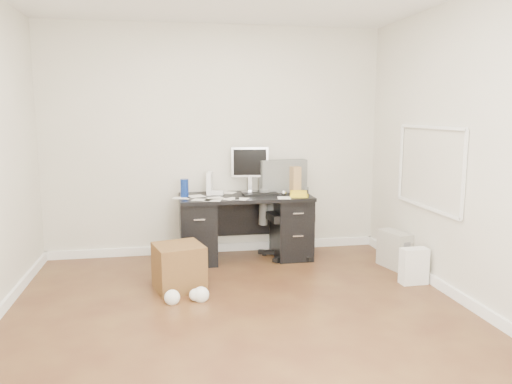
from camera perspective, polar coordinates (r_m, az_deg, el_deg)
The scene contains 18 objects.
ground at distance 4.32m, azimuth -1.73°, elevation -13.98°, with size 4.00×4.00×0.00m, color #432115.
room_shell at distance 4.01m, azimuth -1.45°, elevation 8.56°, with size 4.02×4.02×2.71m.
desk at distance 5.80m, azimuth -1.24°, elevation -3.79°, with size 1.50×0.70×0.75m.
loose_papers at distance 5.66m, azimuth -3.17°, elevation -0.51°, with size 1.10×0.60×0.00m, color white, non-canonical shape.
lcd_monitor at distance 5.88m, azimuth -0.71°, elevation 2.58°, with size 0.44×0.25×0.55m, color #B1B1B6, non-canonical shape.
keyboard at distance 5.74m, azimuth 0.52°, elevation -0.24°, with size 0.40×0.14×0.02m, color black.
computer_mouse at distance 5.71m, azimuth 3.18°, elevation -0.08°, with size 0.07×0.07×0.07m, color #B1B1B6.
travel_mug at distance 5.64m, azimuth -8.17°, elevation 0.44°, with size 0.09×0.09×0.21m, color #153497.
white_binder at distance 5.82m, azimuth -5.30°, elevation 1.01°, with size 0.10×0.22×0.26m, color white.
magazine_file at distance 5.95m, azimuth 4.17°, elevation 1.48°, with size 0.13×0.27×0.31m, color #A98551.
pen_cup at distance 6.01m, azimuth 2.15°, elevation 1.25°, with size 0.10×0.10×0.25m, color #533617, non-canonical shape.
yellow_book at distance 5.71m, azimuth 4.96°, elevation -0.22°, with size 0.20×0.26×0.05m, color yellow.
paper_remote at distance 5.50m, azimuth -2.01°, elevation -0.69°, with size 0.21×0.17×0.02m, color white, non-canonical shape.
office_chair at distance 5.84m, azimuth 3.67°, elevation -2.03°, with size 0.64×0.64×1.13m, color #555755, non-canonical shape.
pc_tower at distance 5.73m, azimuth 15.52°, elevation -6.36°, with size 0.18×0.40×0.40m, color #A8A497.
shopping_bag at distance 5.26m, azimuth 17.60°, elevation -8.07°, with size 0.27×0.19×0.36m, color white.
wicker_basket at distance 4.92m, azimuth -8.80°, elevation -8.45°, with size 0.44×0.44×0.44m, color #4C3317.
desk_printer at distance 5.60m, azimuth -8.40°, elevation -7.60°, with size 0.32×0.26×0.19m, color slate.
Camera 1 is at (-0.58, -3.93, 1.70)m, focal length 35.00 mm.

